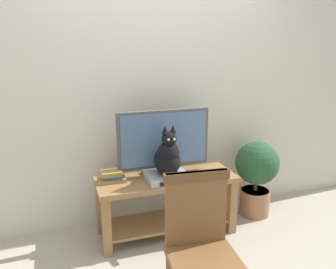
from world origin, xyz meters
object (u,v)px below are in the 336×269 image
(tv_stand, at_px, (166,195))
(wooden_chair, at_px, (201,240))
(tv, at_px, (164,142))
(book_stack, at_px, (112,177))
(potted_plant, at_px, (257,172))
(cat, at_px, (168,157))
(media_box, at_px, (167,177))

(tv_stand, xyz_separation_m, wooden_chair, (-0.12, -1.01, 0.16))
(wooden_chair, bearing_deg, tv, 83.83)
(wooden_chair, bearing_deg, book_stack, 108.64)
(tv, distance_m, wooden_chair, 1.13)
(potted_plant, bearing_deg, tv, 179.14)
(cat, bearing_deg, tv_stand, 79.26)
(tv_stand, height_order, tv, tv)
(tv, relative_size, potted_plant, 1.08)
(tv_stand, xyz_separation_m, cat, (-0.02, -0.10, 0.39))
(tv_stand, xyz_separation_m, tv, (0.00, 0.07, 0.48))
(tv_stand, height_order, potted_plant, potted_plant)
(tv, bearing_deg, tv_stand, -90.02)
(wooden_chair, height_order, book_stack, wooden_chair)
(media_box, xyz_separation_m, wooden_chair, (-0.10, -0.92, -0.04))
(cat, relative_size, book_stack, 1.85)
(tv_stand, bearing_deg, media_box, -103.47)
(media_box, height_order, book_stack, book_stack)
(wooden_chair, xyz_separation_m, potted_plant, (1.08, 1.06, -0.09))
(media_box, distance_m, cat, 0.19)
(tv, height_order, wooden_chair, tv)
(potted_plant, bearing_deg, tv_stand, -176.79)
(book_stack, xyz_separation_m, potted_plant, (1.43, 0.01, -0.14))
(media_box, distance_m, potted_plant, 1.00)
(media_box, bearing_deg, cat, -86.01)
(book_stack, bearing_deg, potted_plant, 0.45)
(book_stack, height_order, potted_plant, potted_plant)
(tv_stand, distance_m, cat, 0.41)
(tv_stand, distance_m, book_stack, 0.52)
(tv, relative_size, cat, 1.88)
(tv_stand, relative_size, media_box, 3.51)
(media_box, height_order, wooden_chair, wooden_chair)
(tv_stand, distance_m, tv, 0.48)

